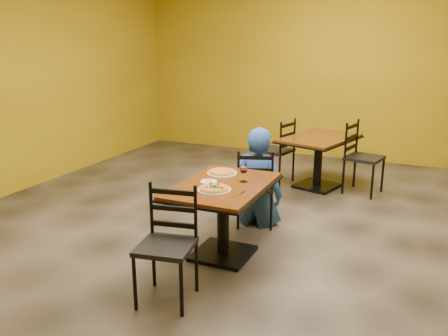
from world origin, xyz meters
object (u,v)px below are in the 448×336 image
at_px(diner, 258,176).
at_px(pizza_main, 214,188).
at_px(table_second, 319,150).
at_px(side_plate, 209,182).
at_px(table_main, 223,203).
at_px(chair_main_far, 255,186).
at_px(pizza_far, 222,172).
at_px(wine_glass, 244,173).
at_px(chair_main_near, 166,247).
at_px(chair_second_right, 364,158).
at_px(plate_far, 222,173).
at_px(chair_second_left, 276,151).
at_px(plate_main, 214,190).

relative_size(diner, pizza_main, 4.03).
distance_m(table_second, side_plate, 2.66).
xyz_separation_m(table_main, chair_main_far, (-0.00, 0.91, -0.10)).
relative_size(table_second, diner, 1.22).
relative_size(pizza_main, pizza_far, 1.01).
relative_size(pizza_far, wine_glass, 1.56).
relative_size(chair_main_near, pizza_main, 3.36).
relative_size(table_second, pizza_main, 4.90).
relative_size(chair_main_near, chair_second_right, 0.95).
bearing_deg(pizza_main, diner, 89.38).
distance_m(chair_second_right, pizza_main, 2.99).
height_order(pizza_far, side_plate, pizza_far).
bearing_deg(side_plate, plate_far, 90.73).
height_order(table_second, chair_second_left, chair_second_left).
bearing_deg(table_second, chair_main_near, -96.89).
height_order(chair_second_left, wine_glass, chair_second_left).
height_order(chair_second_left, chair_second_right, chair_second_right).
relative_size(plate_far, side_plate, 1.94).
xyz_separation_m(diner, pizza_main, (-0.01, -1.17, 0.20)).
bearing_deg(plate_main, chair_main_far, 90.20).
relative_size(table_main, chair_main_far, 1.35).
height_order(chair_main_near, chair_main_far, chair_main_near).
xyz_separation_m(chair_main_far, diner, (0.02, 0.05, 0.12)).
distance_m(chair_second_right, plate_main, 2.99).
bearing_deg(wine_glass, plate_far, 150.13).
bearing_deg(plate_far, chair_main_near, -86.77).
relative_size(table_second, chair_second_left, 1.44).
bearing_deg(chair_second_right, chair_main_far, 162.49).
relative_size(table_second, chair_main_near, 1.46).
bearing_deg(plate_far, pizza_main, -73.31).
relative_size(chair_main_far, pizza_main, 3.21).
height_order(chair_second_left, pizza_main, chair_second_left).
distance_m(pizza_main, wine_glass, 0.39).
bearing_deg(pizza_far, chair_second_left, 93.60).
bearing_deg(pizza_far, table_second, 77.60).
bearing_deg(side_plate, table_second, 79.21).
relative_size(chair_main_far, chair_second_left, 0.94).
xyz_separation_m(chair_main_near, chair_second_left, (-0.22, 3.55, 0.01)).
bearing_deg(diner, pizza_main, 89.22).
xyz_separation_m(table_main, pizza_main, (0.00, -0.21, 0.21)).
xyz_separation_m(pizza_main, pizza_far, (-0.16, 0.53, 0.00)).
xyz_separation_m(table_second, chair_second_left, (-0.64, 0.00, -0.07)).
height_order(table_main, chair_second_left, chair_second_left).
relative_size(chair_second_right, pizza_far, 3.58).
xyz_separation_m(plate_main, plate_far, (-0.16, 0.53, 0.00)).
distance_m(table_main, side_plate, 0.25).
height_order(chair_second_right, plate_far, chair_second_right).
distance_m(pizza_main, pizza_far, 0.56).
relative_size(table_second, side_plate, 8.71).
bearing_deg(plate_main, table_main, 90.87).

